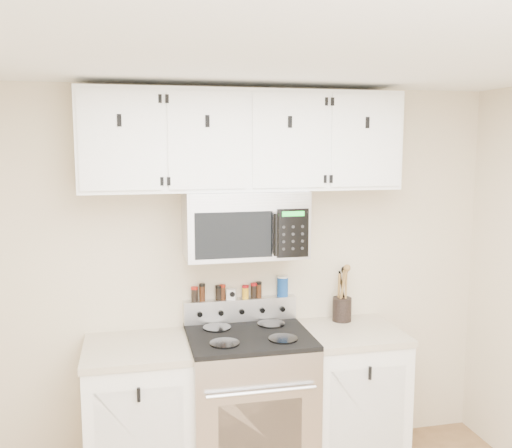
{
  "coord_description": "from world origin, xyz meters",
  "views": [
    {
      "loc": [
        -0.71,
        -1.94,
        2.13
      ],
      "look_at": [
        0.05,
        1.45,
        1.64
      ],
      "focal_mm": 40.0,
      "sensor_mm": 36.0,
      "label": 1
    }
  ],
  "objects_px": {
    "range": "(249,403)",
    "microwave": "(245,224)",
    "salt_canister": "(283,286)",
    "utensil_crock": "(342,307)"
  },
  "relations": [
    {
      "from": "microwave",
      "to": "range",
      "type": "bearing_deg",
      "value": -90.23
    },
    {
      "from": "range",
      "to": "utensil_crock",
      "type": "bearing_deg",
      "value": 16.78
    },
    {
      "from": "microwave",
      "to": "salt_canister",
      "type": "bearing_deg",
      "value": 27.87
    },
    {
      "from": "microwave",
      "to": "utensil_crock",
      "type": "bearing_deg",
      "value": 6.87
    },
    {
      "from": "range",
      "to": "salt_canister",
      "type": "relative_size",
      "value": 7.87
    },
    {
      "from": "range",
      "to": "microwave",
      "type": "bearing_deg",
      "value": 89.77
    },
    {
      "from": "salt_canister",
      "to": "utensil_crock",
      "type": "bearing_deg",
      "value": -9.98
    },
    {
      "from": "range",
      "to": "microwave",
      "type": "distance_m",
      "value": 1.15
    },
    {
      "from": "utensil_crock",
      "to": "microwave",
      "type": "bearing_deg",
      "value": -173.13
    },
    {
      "from": "microwave",
      "to": "utensil_crock",
      "type": "height_order",
      "value": "microwave"
    }
  ]
}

